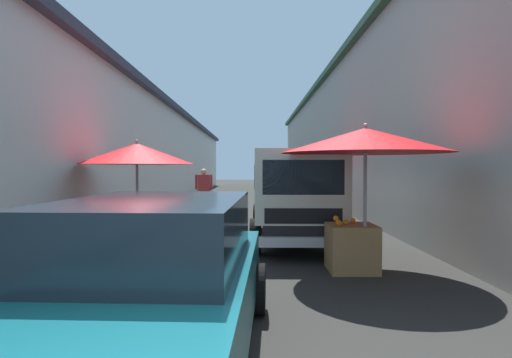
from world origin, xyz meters
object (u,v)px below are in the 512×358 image
Objects in this scene: vendor_by_crates at (204,187)px; hatchback_car at (152,281)px; fruit_stall_far_right at (299,171)px; fruit_stall_near_left at (137,164)px; delivery_truck at (297,200)px; fruit_stall_near_right at (363,156)px; parked_scooter at (290,202)px.

hatchback_car is at bearing -175.32° from vendor_by_crates.
fruit_stall_far_right reaches higher than hatchback_car.
hatchback_car is 12.50m from vendor_by_crates.
delivery_truck is at bearing -89.39° from fruit_stall_near_left.
fruit_stall_near_left is at bearing 175.45° from vendor_by_crates.
fruit_stall_near_right reaches higher than fruit_stall_far_right.
delivery_truck is 6.83m from parked_scooter.
parked_scooter is (1.53, 0.18, -1.15)m from fruit_stall_far_right.
vendor_by_crates is at bearing 4.68° from hatchback_car.
fruit_stall_near_right is at bearing -178.36° from fruit_stall_far_right.
hatchback_car is at bearing 166.88° from fruit_stall_far_right.
delivery_truck is 2.93× the size of vendor_by_crates.
fruit_stall_far_right is at bearing 1.64° from fruit_stall_near_right.
hatchback_car is (-3.11, 2.67, -1.18)m from fruit_stall_near_right.
delivery_truck is (-5.25, 0.63, -0.56)m from fruit_stall_far_right.
parked_scooter is at bearing 2.53° from fruit_stall_near_right.
fruit_stall_near_right is 1.19× the size of fruit_stall_far_right.
fruit_stall_near_right reaches higher than vendor_by_crates.
vendor_by_crates is 1.00× the size of parked_scooter.
delivery_truck is (0.04, -3.41, -0.77)m from fruit_stall_near_left.
vendor_by_crates is (12.46, 1.02, 0.25)m from hatchback_car.
parked_scooter is at bearing -96.73° from vendor_by_crates.
fruit_stall_far_right is 1.93m from parked_scooter.
fruit_stall_near_left reaches higher than delivery_truck.
fruit_stall_near_right is 4.77m from fruit_stall_near_left.
hatchback_car is (-10.53, 2.45, -0.86)m from fruit_stall_far_right.
parked_scooter is at bearing -3.80° from delivery_truck.
fruit_stall_far_right is at bearing -13.12° from hatchback_car.
fruit_stall_far_right is 4.02m from vendor_by_crates.
hatchback_car is 2.36× the size of vendor_by_crates.
hatchback_car is at bearing 139.36° from fruit_stall_near_right.
delivery_truck is at bearing 176.20° from parked_scooter.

